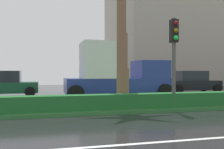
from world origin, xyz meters
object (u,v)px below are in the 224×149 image
traffic_signal_median_right (174,46)px  car_in_traffic_second (4,84)px  box_truck_lead (116,73)px  car_in_traffic_third (192,82)px

traffic_signal_median_right → car_in_traffic_second: bearing=131.4°
traffic_signal_median_right → box_truck_lead: traffic_signal_median_right is taller
traffic_signal_median_right → car_in_traffic_third: size_ratio=0.88×
traffic_signal_median_right → car_in_traffic_second: 11.98m
traffic_signal_median_right → car_in_traffic_third: (6.10, 8.59, -1.92)m
box_truck_lead → car_in_traffic_third: 7.59m
traffic_signal_median_right → box_truck_lead: (-0.92, 5.78, -1.20)m
car_in_traffic_second → car_in_traffic_third: bearing=-1.2°
box_truck_lead → car_in_traffic_second: bearing=155.8°
traffic_signal_median_right → car_in_traffic_third: bearing=54.6°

